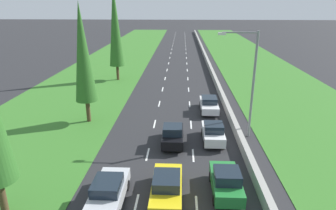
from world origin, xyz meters
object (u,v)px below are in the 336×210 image
object	(u,v)px
black_hatchback_centre_lane	(173,135)
silver_sedan_left_lane	(108,192)
poplar_tree_second	(83,53)
yellow_sedan_centre_lane	(167,187)
poplar_tree_third	(115,26)
white_sedan_right_lane	(209,104)
green_hatchback_right_lane_second	(226,182)
white_hatchback_right_lane	(213,132)
street_light_mast	(250,78)

from	to	relation	value
black_hatchback_centre_lane	silver_sedan_left_lane	bearing A→B (deg)	-113.79
black_hatchback_centre_lane	poplar_tree_second	size ratio (longest dim) A/B	0.35
yellow_sedan_centre_lane	poplar_tree_third	world-z (taller)	poplar_tree_third
black_hatchback_centre_lane	white_sedan_right_lane	xyz separation A→B (m)	(3.62, 7.92, -0.02)
silver_sedan_left_lane	poplar_tree_third	xyz separation A→B (m)	(-5.49, 28.80, 7.14)
green_hatchback_right_lane_second	yellow_sedan_centre_lane	world-z (taller)	green_hatchback_right_lane_second
white_hatchback_right_lane	white_sedan_right_lane	bearing A→B (deg)	87.84
silver_sedan_left_lane	white_sedan_right_lane	world-z (taller)	same
white_sedan_right_lane	poplar_tree_second	distance (m)	13.77
white_hatchback_right_lane	white_sedan_right_lane	xyz separation A→B (m)	(0.28, 7.31, -0.02)
yellow_sedan_centre_lane	silver_sedan_left_lane	size ratio (longest dim) A/B	1.00
black_hatchback_centre_lane	street_light_mast	distance (m)	7.83
silver_sedan_left_lane	black_hatchback_centre_lane	bearing A→B (deg)	66.21
yellow_sedan_centre_lane	poplar_tree_third	distance (m)	30.37
white_hatchback_right_lane	green_hatchback_right_lane_second	bearing A→B (deg)	-89.32
yellow_sedan_centre_lane	black_hatchback_centre_lane	xyz separation A→B (m)	(0.12, 7.18, 0.02)
white_hatchback_right_lane	silver_sedan_left_lane	xyz separation A→B (m)	(-6.79, -8.42, -0.02)
black_hatchback_centre_lane	street_light_mast	bearing A→B (deg)	16.51
white_sedan_right_lane	poplar_tree_third	distance (m)	19.48
poplar_tree_third	street_light_mast	bearing A→B (deg)	-51.66
black_hatchback_centre_lane	poplar_tree_second	bearing A→B (deg)	151.63
green_hatchback_right_lane_second	street_light_mast	xyz separation A→B (m)	(2.79, 8.33, 4.40)
green_hatchback_right_lane_second	white_hatchback_right_lane	xyz separation A→B (m)	(-0.08, 7.11, 0.00)
white_sedan_right_lane	poplar_tree_second	size ratio (longest dim) A/B	0.40
black_hatchback_centre_lane	poplar_tree_third	bearing A→B (deg)	113.04
yellow_sedan_centre_lane	silver_sedan_left_lane	world-z (taller)	same
black_hatchback_centre_lane	street_light_mast	world-z (taller)	street_light_mast
yellow_sedan_centre_lane	black_hatchback_centre_lane	world-z (taller)	black_hatchback_centre_lane
poplar_tree_second	silver_sedan_left_lane	bearing A→B (deg)	-68.24
poplar_tree_second	poplar_tree_third	distance (m)	16.54
black_hatchback_centre_lane	white_sedan_right_lane	size ratio (longest dim) A/B	0.87
yellow_sedan_centre_lane	black_hatchback_centre_lane	size ratio (longest dim) A/B	1.15
yellow_sedan_centre_lane	poplar_tree_third	bearing A→B (deg)	107.36
white_hatchback_right_lane	white_sedan_right_lane	size ratio (longest dim) A/B	0.87
black_hatchback_centre_lane	street_light_mast	size ratio (longest dim) A/B	0.43
white_hatchback_right_lane	street_light_mast	xyz separation A→B (m)	(2.87, 1.23, 4.40)
silver_sedan_left_lane	poplar_tree_second	size ratio (longest dim) A/B	0.40
street_light_mast	poplar_tree_third	bearing A→B (deg)	128.34
white_sedan_right_lane	poplar_tree_second	world-z (taller)	poplar_tree_second
green_hatchback_right_lane_second	poplar_tree_third	world-z (taller)	poplar_tree_third
street_light_mast	white_hatchback_right_lane	bearing A→B (deg)	-156.84
green_hatchback_right_lane_second	black_hatchback_centre_lane	size ratio (longest dim) A/B	1.00
black_hatchback_centre_lane	green_hatchback_right_lane_second	bearing A→B (deg)	-62.14
green_hatchback_right_lane_second	poplar_tree_third	bearing A→B (deg)	114.21
street_light_mast	silver_sedan_left_lane	bearing A→B (deg)	-135.03
black_hatchback_centre_lane	white_sedan_right_lane	distance (m)	8.71
green_hatchback_right_lane_second	white_hatchback_right_lane	world-z (taller)	same
white_sedan_right_lane	poplar_tree_second	bearing A→B (deg)	-164.13
silver_sedan_left_lane	black_hatchback_centre_lane	size ratio (longest dim) A/B	1.15
silver_sedan_left_lane	poplar_tree_second	world-z (taller)	poplar_tree_second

